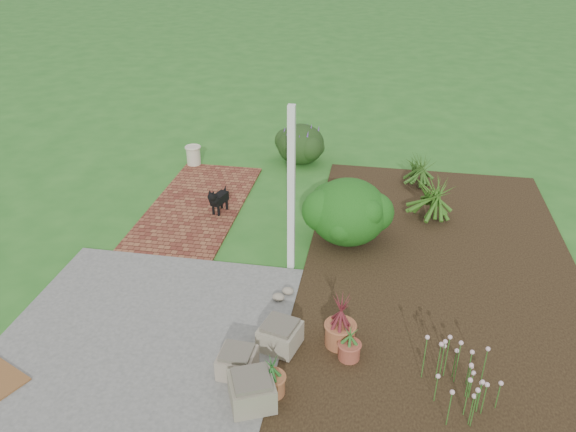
% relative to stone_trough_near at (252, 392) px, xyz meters
% --- Properties ---
extents(ground, '(80.00, 80.00, 0.00)m').
position_rel_stone_trough_near_xyz_m(ground, '(-0.34, 2.60, -0.19)').
color(ground, '#276820').
rests_on(ground, ground).
extents(concrete_patio, '(3.50, 3.50, 0.04)m').
position_rel_stone_trough_near_xyz_m(concrete_patio, '(-1.59, 0.85, -0.17)').
color(concrete_patio, '#5B5B59').
rests_on(concrete_patio, ground).
extents(brick_path, '(1.60, 3.50, 0.04)m').
position_rel_stone_trough_near_xyz_m(brick_path, '(-2.04, 4.35, -0.17)').
color(brick_path, maroon).
rests_on(brick_path, ground).
extents(garden_bed, '(4.00, 7.00, 0.03)m').
position_rel_stone_trough_near_xyz_m(garden_bed, '(2.16, 3.10, -0.18)').
color(garden_bed, black).
rests_on(garden_bed, ground).
extents(veranda_post, '(0.10, 0.10, 2.50)m').
position_rel_stone_trough_near_xyz_m(veranda_post, '(-0.04, 2.70, 1.06)').
color(veranda_post, white).
rests_on(veranda_post, ground).
extents(stone_trough_near, '(0.61, 0.61, 0.31)m').
position_rel_stone_trough_near_xyz_m(stone_trough_near, '(0.00, 0.00, 0.00)').
color(stone_trough_near, '#756E5B').
rests_on(stone_trough_near, concrete_patio).
extents(stone_trough_mid, '(0.43, 0.43, 0.27)m').
position_rel_stone_trough_near_xyz_m(stone_trough_mid, '(-0.27, 0.41, -0.02)').
color(stone_trough_mid, gray).
rests_on(stone_trough_mid, concrete_patio).
extents(stone_trough_far, '(0.54, 0.54, 0.29)m').
position_rel_stone_trough_near_xyz_m(stone_trough_far, '(0.13, 0.93, -0.01)').
color(stone_trough_far, gray).
rests_on(stone_trough_far, concrete_patio).
extents(black_dog, '(0.27, 0.53, 0.47)m').
position_rel_stone_trough_near_xyz_m(black_dog, '(-1.57, 4.09, 0.12)').
color(black_dog, black).
rests_on(black_dog, brick_path).
extents(cream_ceramic_urn, '(0.33, 0.33, 0.38)m').
position_rel_stone_trough_near_xyz_m(cream_ceramic_urn, '(-2.68, 6.08, 0.04)').
color(cream_ceramic_urn, beige).
rests_on(cream_ceramic_urn, brick_path).
extents(evergreen_shrub, '(1.43, 1.43, 1.05)m').
position_rel_stone_trough_near_xyz_m(evergreen_shrub, '(0.71, 3.61, 0.36)').
color(evergreen_shrub, '#0D3F0B').
rests_on(evergreen_shrub, garden_bed).
extents(agapanthus_clump_back, '(1.10, 1.10, 0.90)m').
position_rel_stone_trough_near_xyz_m(agapanthus_clump_back, '(2.04, 4.58, 0.28)').
color(agapanthus_clump_back, '#0A380E').
rests_on(agapanthus_clump_back, garden_bed).
extents(agapanthus_clump_front, '(0.95, 0.95, 0.73)m').
position_rel_stone_trough_near_xyz_m(agapanthus_clump_front, '(1.87, 5.89, 0.20)').
color(agapanthus_clump_front, '#15360A').
rests_on(agapanthus_clump_front, garden_bed).
extents(pink_flower_patch, '(1.05, 1.05, 0.59)m').
position_rel_stone_trough_near_xyz_m(pink_flower_patch, '(2.17, 0.48, 0.13)').
color(pink_flower_patch, '#113D0F').
rests_on(pink_flower_patch, garden_bed).
extents(terracotta_pot_bronze, '(0.41, 0.41, 0.30)m').
position_rel_stone_trough_near_xyz_m(terracotta_pot_bronze, '(0.84, 1.10, -0.02)').
color(terracotta_pot_bronze, '#9D5835').
rests_on(terracotta_pot_bronze, garden_bed).
extents(terracotta_pot_small_left, '(0.27, 0.27, 0.21)m').
position_rel_stone_trough_near_xyz_m(terracotta_pot_small_left, '(0.97, 0.88, -0.06)').
color(terracotta_pot_small_left, brown).
rests_on(terracotta_pot_small_left, garden_bed).
extents(terracotta_pot_small_right, '(0.35, 0.35, 0.24)m').
position_rel_stone_trough_near_xyz_m(terracotta_pot_small_right, '(0.18, 0.18, -0.05)').
color(terracotta_pot_small_right, '#945632').
rests_on(terracotta_pot_small_right, garden_bed).
extents(purple_flowering_bush, '(1.10, 1.10, 0.84)m').
position_rel_stone_trough_near_xyz_m(purple_flowering_bush, '(-0.53, 6.67, 0.23)').
color(purple_flowering_bush, black).
rests_on(purple_flowering_bush, ground).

